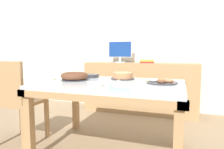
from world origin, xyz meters
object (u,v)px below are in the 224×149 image
at_px(cake_chocolate_round, 123,76).
at_px(tealight_right_edge, 102,86).
at_px(computer_monitor, 120,52).
at_px(tealight_centre, 119,81).
at_px(chair, 16,99).
at_px(tealight_left_edge, 54,80).
at_px(pastry_platter, 162,82).
at_px(book_stack, 147,61).
at_px(cake_golden_bundt, 75,76).
at_px(plate_stack, 90,76).

xyz_separation_m(cake_chocolate_round, tealight_right_edge, (-0.02, -0.59, -0.03)).
relative_size(computer_monitor, tealight_centre, 10.60).
bearing_deg(chair, tealight_left_edge, 12.63).
bearing_deg(pastry_platter, computer_monitor, 121.28).
relative_size(book_stack, tealight_right_edge, 6.12).
relative_size(pastry_platter, tealight_right_edge, 7.52).
height_order(chair, cake_chocolate_round, chair).
bearing_deg(pastry_platter, chair, -169.31).
xyz_separation_m(computer_monitor, cake_chocolate_round, (0.40, -1.21, -0.28)).
bearing_deg(cake_golden_bundt, cake_chocolate_round, 29.82).
bearing_deg(tealight_right_edge, computer_monitor, 101.82).
xyz_separation_m(book_stack, tealight_centre, (-0.06, -1.44, -0.15)).
relative_size(chair, pastry_platter, 3.13).
height_order(cake_golden_bundt, pastry_platter, cake_golden_bundt).
xyz_separation_m(cake_chocolate_round, tealight_left_edge, (-0.66, -0.38, -0.03)).
bearing_deg(chair, cake_chocolate_round, 23.62).
height_order(computer_monitor, tealight_centre, computer_monitor).
relative_size(cake_golden_bundt, pastry_platter, 0.97).
bearing_deg(cake_golden_bundt, tealight_centre, 5.56).
xyz_separation_m(pastry_platter, tealight_left_edge, (-1.11, -0.19, -0.00)).
relative_size(chair, plate_stack, 4.48).
distance_m(pastry_platter, tealight_centre, 0.43).
bearing_deg(plate_stack, tealight_left_edge, -119.53).
distance_m(chair, cake_golden_bundt, 0.70).
bearing_deg(tealight_left_edge, tealight_right_edge, -18.41).
height_order(cake_chocolate_round, cake_golden_bundt, cake_golden_bundt).
distance_m(chair, computer_monitor, 1.90).
bearing_deg(computer_monitor, cake_chocolate_round, -71.90).
xyz_separation_m(chair, tealight_right_edge, (1.07, -0.12, 0.21)).
relative_size(chair, tealight_centre, 23.50).
height_order(computer_monitor, cake_chocolate_round, computer_monitor).
bearing_deg(tealight_centre, tealight_right_edge, -96.08).
distance_m(book_stack, tealight_centre, 1.44).
bearing_deg(cake_golden_bundt, computer_monitor, 87.19).
bearing_deg(cake_chocolate_round, tealight_right_edge, -91.81).
relative_size(cake_chocolate_round, cake_golden_bundt, 0.93).
bearing_deg(tealight_centre, pastry_platter, 4.87).
distance_m(book_stack, cake_golden_bundt, 1.59).
bearing_deg(tealight_centre, book_stack, 87.57).
bearing_deg(cake_golden_bundt, chair, -161.53).
distance_m(pastry_platter, tealight_left_edge, 1.13).
bearing_deg(computer_monitor, pastry_platter, -58.72).
distance_m(pastry_platter, tealight_right_edge, 0.62).
bearing_deg(pastry_platter, tealight_centre, -175.13).
distance_m(computer_monitor, book_stack, 0.50).
xyz_separation_m(tealight_left_edge, tealight_centre, (0.68, 0.16, 0.00)).
distance_m(computer_monitor, plate_stack, 1.22).
distance_m(pastry_platter, plate_stack, 0.90).
bearing_deg(cake_golden_bundt, pastry_platter, 5.23).
distance_m(plate_stack, tealight_left_edge, 0.48).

